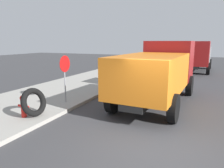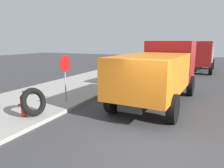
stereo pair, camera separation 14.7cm
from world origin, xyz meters
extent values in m
plane|color=#38383A|center=(0.00, 0.00, 0.00)|extent=(80.00, 80.00, 0.00)
cylinder|color=red|center=(0.07, 4.96, 0.49)|extent=(0.19, 0.19, 0.69)
sphere|color=red|center=(0.07, 4.96, 0.89)|extent=(0.22, 0.22, 0.22)
cylinder|color=red|center=(0.07, 4.79, 0.58)|extent=(0.09, 0.15, 0.09)
cylinder|color=red|center=(0.07, 5.13, 0.58)|extent=(0.09, 0.15, 0.09)
cylinder|color=red|center=(0.07, 4.79, 0.49)|extent=(0.10, 0.15, 0.10)
torus|color=black|center=(0.30, 4.66, 0.71)|extent=(1.15, 0.64, 1.12)
cylinder|color=gray|center=(2.42, 4.75, 1.25)|extent=(0.06, 0.06, 2.19)
cylinder|color=red|center=(2.42, 4.71, 1.96)|extent=(0.76, 0.02, 0.76)
cube|color=orange|center=(3.43, 0.94, 1.60)|extent=(4.92, 2.74, 1.60)
cube|color=maroon|center=(7.02, 0.76, 1.90)|extent=(2.12, 2.60, 2.20)
cube|color=black|center=(4.52, 0.88, 0.67)|extent=(7.04, 1.25, 0.24)
cylinder|color=black|center=(6.88, 2.02, 0.55)|extent=(1.11, 0.35, 1.10)
cylinder|color=black|center=(6.76, -0.48, 0.55)|extent=(1.11, 0.35, 1.10)
cylinder|color=black|center=(2.29, 2.25, 0.55)|extent=(1.11, 0.35, 1.10)
cylinder|color=black|center=(2.16, -0.25, 0.55)|extent=(1.11, 0.35, 1.10)
cube|color=slate|center=(18.86, -0.34, 1.60)|extent=(4.89, 2.68, 1.60)
cube|color=maroon|center=(15.27, -0.21, 1.90)|extent=(2.09, 2.57, 2.20)
cube|color=black|center=(17.76, -0.30, 0.67)|extent=(7.03, 1.16, 0.24)
cylinder|color=black|center=(15.42, -1.46, 0.55)|extent=(1.11, 0.34, 1.10)
cylinder|color=black|center=(15.51, 1.04, 0.55)|extent=(1.11, 0.34, 1.10)
cylinder|color=black|center=(20.02, -1.63, 0.55)|extent=(1.11, 0.34, 1.10)
cylinder|color=black|center=(20.11, 0.87, 0.55)|extent=(1.11, 0.34, 1.10)
camera|label=1|loc=(-5.60, -1.20, 2.97)|focal=34.05mm
camera|label=2|loc=(-5.54, -1.33, 2.97)|focal=34.05mm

